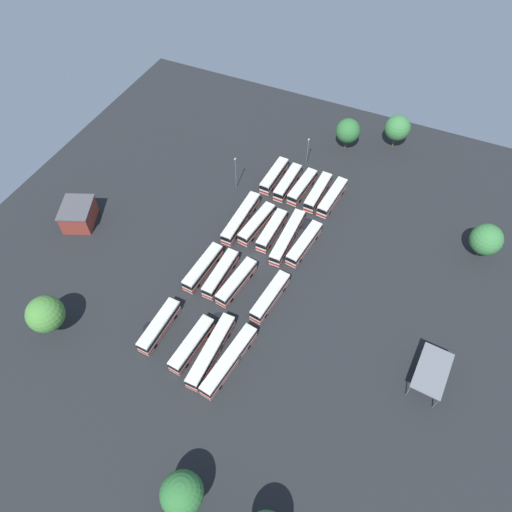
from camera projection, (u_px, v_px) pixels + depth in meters
ground_plane at (255, 260)px, 105.58m from camera, size 129.79×129.79×0.00m
bus_row0_slot0 at (274, 176)px, 120.08m from camera, size 11.98×3.09×3.39m
bus_row0_slot1 at (288, 182)px, 118.55m from camera, size 12.14×3.02×3.39m
bus_row0_slot2 at (302, 187)px, 117.56m from camera, size 11.86×3.76×3.39m
bus_row0_slot3 at (318, 192)px, 116.38m from camera, size 12.53×3.10×3.39m
bus_row0_slot4 at (332, 197)px, 115.30m from camera, size 12.64×3.80×3.39m
bus_row1_slot0 at (241, 218)px, 111.08m from camera, size 15.83×2.86×3.39m
bus_row1_slot1 at (257, 224)px, 109.95m from camera, size 12.78×4.24×3.39m
bus_row1_slot2 at (272, 230)px, 108.66m from camera, size 11.86×2.96×3.39m
bus_row1_slot3 at (288, 237)px, 107.43m from camera, size 15.79×2.67×3.39m
bus_row1_slot4 at (304, 243)px, 106.23m from camera, size 12.87×4.20×3.39m
bus_row2_slot0 at (203, 267)px, 102.08m from camera, size 12.70×3.55×3.39m
bus_row2_slot1 at (221, 274)px, 101.05m from camera, size 12.23×2.90×3.39m
bus_row2_slot2 at (237, 282)px, 99.73m from camera, size 12.37×4.25×3.39m
bus_row2_slot4 at (270, 297)px, 97.43m from camera, size 12.56×4.07×3.39m
bus_row3_slot0 at (159, 326)px, 93.17m from camera, size 12.00×2.91×3.39m
bus_row3_slot2 at (192, 344)px, 90.69m from camera, size 12.41×3.67×3.39m
bus_row3_slot3 at (211, 351)px, 89.85m from camera, size 15.80×2.69×3.39m
bus_row3_slot4 at (229, 360)px, 88.62m from camera, size 15.99×4.71×3.39m
depot_building at (78, 214)px, 110.63m from camera, size 10.73×9.85×5.21m
maintenance_shelter at (432, 371)px, 84.99m from camera, size 10.40×6.26×4.22m
lamp_post_near_entrance at (236, 172)px, 115.88m from camera, size 0.56×0.28×9.51m
lamp_post_far_corner at (308, 150)px, 122.09m from camera, size 0.56×0.28×8.08m
tree_northeast at (45, 314)px, 90.00m from camera, size 7.29×7.29×9.65m
tree_east_edge at (486, 239)px, 102.05m from camera, size 6.98×6.98×9.06m
tree_north_edge at (398, 128)px, 125.03m from camera, size 6.79×6.79×9.66m
tree_south_edge at (348, 131)px, 125.01m from camera, size 6.51×6.51×9.05m
tree_west_edge at (182, 493)px, 71.23m from camera, size 6.83×6.83×8.87m
puddle_centre_drain at (219, 321)px, 95.92m from camera, size 4.13×4.13×0.01m
puddle_near_shelter at (151, 328)px, 94.93m from camera, size 3.11×3.11×0.01m
puddle_back_corner at (307, 224)px, 112.19m from camera, size 4.00×4.00×0.01m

